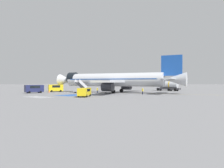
{
  "coord_description": "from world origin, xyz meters",
  "views": [
    {
      "loc": [
        41.57,
        -52.82,
        3.19
      ],
      "look_at": [
        1.56,
        -1.59,
        2.64
      ],
      "focal_mm": 35.0,
      "sensor_mm": 36.0,
      "label": 1
    }
  ],
  "objects_px": {
    "service_van_1": "(34,88)",
    "ground_crew_0": "(97,90)",
    "boarding_stairs_forward": "(81,89)",
    "airliner": "(115,80)",
    "baggage_cart": "(108,93)",
    "ground_crew_1": "(143,91)",
    "service_van_2": "(56,88)",
    "traffic_cone_0": "(49,91)",
    "service_van_0": "(84,91)",
    "fuel_tanker": "(168,86)"
  },
  "relations": [
    {
      "from": "baggage_cart",
      "to": "ground_crew_1",
      "type": "relative_size",
      "value": 1.74
    },
    {
      "from": "ground_crew_0",
      "to": "ground_crew_1",
      "type": "xyz_separation_m",
      "value": [
        14.27,
        1.58,
        0.05
      ]
    },
    {
      "from": "baggage_cart",
      "to": "ground_crew_1",
      "type": "bearing_deg",
      "value": -22.69
    },
    {
      "from": "boarding_stairs_forward",
      "to": "fuel_tanker",
      "type": "xyz_separation_m",
      "value": [
        14.63,
        29.96,
        0.79
      ]
    },
    {
      "from": "service_van_1",
      "to": "traffic_cone_0",
      "type": "relative_size",
      "value": 8.46
    },
    {
      "from": "airliner",
      "to": "boarding_stairs_forward",
      "type": "xyz_separation_m",
      "value": [
        -7.81,
        -6.48,
        -2.87
      ]
    },
    {
      "from": "ground_crew_1",
      "to": "service_van_1",
      "type": "bearing_deg",
      "value": -123.75
    },
    {
      "from": "airliner",
      "to": "boarding_stairs_forward",
      "type": "bearing_deg",
      "value": 116.61
    },
    {
      "from": "service_van_2",
      "to": "ground_crew_0",
      "type": "relative_size",
      "value": 3.03
    },
    {
      "from": "boarding_stairs_forward",
      "to": "service_van_1",
      "type": "distance_m",
      "value": 13.58
    },
    {
      "from": "boarding_stairs_forward",
      "to": "ground_crew_0",
      "type": "height_order",
      "value": "boarding_stairs_forward"
    },
    {
      "from": "fuel_tanker",
      "to": "ground_crew_0",
      "type": "bearing_deg",
      "value": 158.86
    },
    {
      "from": "boarding_stairs_forward",
      "to": "service_van_2",
      "type": "relative_size",
      "value": 1.1
    },
    {
      "from": "service_van_2",
      "to": "ground_crew_1",
      "type": "distance_m",
      "value": 30.62
    },
    {
      "from": "service_van_2",
      "to": "traffic_cone_0",
      "type": "xyz_separation_m",
      "value": [
        1.47,
        -3.6,
        -1.09
      ]
    },
    {
      "from": "ground_crew_0",
      "to": "traffic_cone_0",
      "type": "relative_size",
      "value": 2.53
    },
    {
      "from": "ground_crew_0",
      "to": "service_van_2",
      "type": "bearing_deg",
      "value": -17.71
    },
    {
      "from": "fuel_tanker",
      "to": "service_van_1",
      "type": "bearing_deg",
      "value": 146.4
    },
    {
      "from": "ground_crew_0",
      "to": "service_van_1",
      "type": "bearing_deg",
      "value": 11.56
    },
    {
      "from": "airliner",
      "to": "ground_crew_0",
      "type": "bearing_deg",
      "value": 136.7
    },
    {
      "from": "airliner",
      "to": "service_van_0",
      "type": "height_order",
      "value": "airliner"
    },
    {
      "from": "ground_crew_0",
      "to": "ground_crew_1",
      "type": "bearing_deg",
      "value": 159.48
    },
    {
      "from": "boarding_stairs_forward",
      "to": "ground_crew_1",
      "type": "bearing_deg",
      "value": -3.35
    },
    {
      "from": "ground_crew_1",
      "to": "traffic_cone_0",
      "type": "xyz_separation_m",
      "value": [
        -28.86,
        -7.77,
        -0.67
      ]
    },
    {
      "from": "service_van_2",
      "to": "ground_crew_1",
      "type": "xyz_separation_m",
      "value": [
        30.34,
        4.16,
        -0.42
      ]
    },
    {
      "from": "service_van_0",
      "to": "ground_crew_1",
      "type": "xyz_separation_m",
      "value": [
        5.46,
        15.63,
        -0.17
      ]
    },
    {
      "from": "ground_crew_0",
      "to": "traffic_cone_0",
      "type": "bearing_deg",
      "value": -3.88
    },
    {
      "from": "airliner",
      "to": "ground_crew_0",
      "type": "height_order",
      "value": "airliner"
    },
    {
      "from": "service_van_1",
      "to": "ground_crew_0",
      "type": "height_order",
      "value": "service_van_1"
    },
    {
      "from": "traffic_cone_0",
      "to": "fuel_tanker",
      "type": "bearing_deg",
      "value": 54.9
    },
    {
      "from": "service_van_0",
      "to": "service_van_1",
      "type": "relative_size",
      "value": 0.97
    },
    {
      "from": "service_van_1",
      "to": "service_van_2",
      "type": "distance_m",
      "value": 9.04
    },
    {
      "from": "service_van_2",
      "to": "ground_crew_1",
      "type": "relative_size",
      "value": 2.9
    },
    {
      "from": "service_van_0",
      "to": "ground_crew_0",
      "type": "relative_size",
      "value": 3.24
    },
    {
      "from": "ground_crew_0",
      "to": "traffic_cone_0",
      "type": "height_order",
      "value": "ground_crew_0"
    },
    {
      "from": "fuel_tanker",
      "to": "boarding_stairs_forward",
      "type": "bearing_deg",
      "value": 151.6
    },
    {
      "from": "service_van_1",
      "to": "fuel_tanker",
      "type": "bearing_deg",
      "value": 74.49
    },
    {
      "from": "baggage_cart",
      "to": "traffic_cone_0",
      "type": "bearing_deg",
      "value": 165.95
    },
    {
      "from": "fuel_tanker",
      "to": "service_van_0",
      "type": "height_order",
      "value": "fuel_tanker"
    },
    {
      "from": "baggage_cart",
      "to": "traffic_cone_0",
      "type": "height_order",
      "value": "baggage_cart"
    },
    {
      "from": "baggage_cart",
      "to": "traffic_cone_0",
      "type": "distance_m",
      "value": 19.63
    },
    {
      "from": "service_van_1",
      "to": "ground_crew_0",
      "type": "xyz_separation_m",
      "value": [
        14.48,
        11.48,
        -0.46
      ]
    },
    {
      "from": "service_van_1",
      "to": "traffic_cone_0",
      "type": "height_order",
      "value": "service_van_1"
    },
    {
      "from": "boarding_stairs_forward",
      "to": "fuel_tanker",
      "type": "distance_m",
      "value": 33.36
    },
    {
      "from": "service_van_1",
      "to": "service_van_2",
      "type": "xyz_separation_m",
      "value": [
        -1.58,
        8.9,
        0.01
      ]
    },
    {
      "from": "service_van_0",
      "to": "fuel_tanker",
      "type": "bearing_deg",
      "value": 58.28
    },
    {
      "from": "fuel_tanker",
      "to": "ground_crew_1",
      "type": "height_order",
      "value": "fuel_tanker"
    },
    {
      "from": "baggage_cart",
      "to": "ground_crew_0",
      "type": "distance_m",
      "value": 4.13
    },
    {
      "from": "boarding_stairs_forward",
      "to": "airliner",
      "type": "bearing_deg",
      "value": 26.61
    },
    {
      "from": "airliner",
      "to": "boarding_stairs_forward",
      "type": "height_order",
      "value": "airliner"
    }
  ]
}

